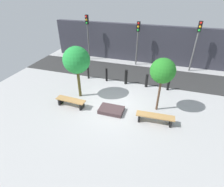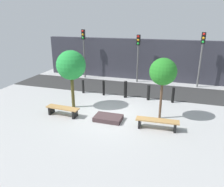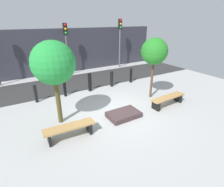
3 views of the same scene
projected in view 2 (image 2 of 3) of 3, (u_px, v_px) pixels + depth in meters
name	position (u px, v px, depth m)	size (l,w,h in m)	color
ground_plane	(111.00, 116.00, 11.48)	(18.00, 18.00, 0.00)	#ACACAC
road_strip	(132.00, 89.00, 15.83)	(18.00, 3.26, 0.01)	#2F2F2F
building_facade	(140.00, 59.00, 17.91)	(16.20, 0.50, 3.29)	#33333D
bench_left	(63.00, 110.00, 11.41)	(1.81, 0.54, 0.47)	black
bench_right	(157.00, 122.00, 10.01)	(1.98, 0.54, 0.47)	black
planter_bed	(108.00, 118.00, 10.97)	(1.37, 0.89, 0.22)	#453334
tree_behind_left_bench	(71.00, 66.00, 11.80)	(1.60, 1.60, 3.26)	#4D451F
tree_behind_right_bench	(163.00, 72.00, 10.41)	(1.31, 1.31, 3.11)	brown
bollard_far_left	(83.00, 87.00, 14.83)	(0.16, 0.16, 0.91)	black
bollard_left	(104.00, 88.00, 14.40)	(0.15, 0.15, 1.00)	black
bollard_center	(125.00, 89.00, 13.96)	(0.21, 0.21, 1.08)	black
bollard_right	(149.00, 93.00, 13.56)	(0.19, 0.19, 0.95)	black
bollard_far_right	(173.00, 95.00, 13.14)	(0.17, 0.17, 0.94)	black
traffic_light_west	(84.00, 45.00, 17.95)	(0.28, 0.27, 3.99)	#545454
traffic_light_mid_west	(138.00, 50.00, 16.72)	(0.28, 0.27, 3.68)	#595959
traffic_light_mid_east	(202.00, 50.00, 15.37)	(0.28, 0.27, 3.95)	slate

